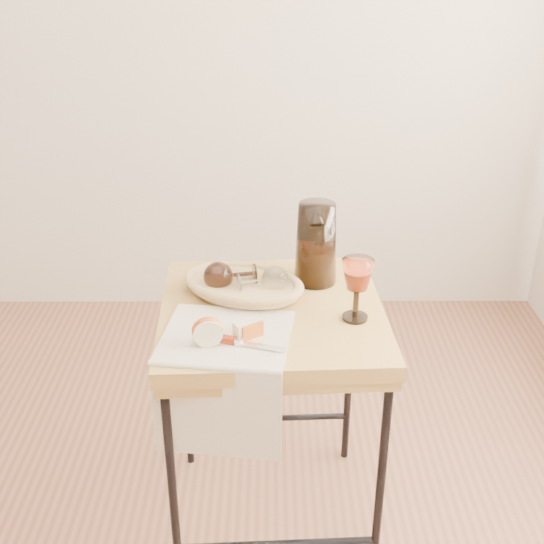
{
  "coord_description": "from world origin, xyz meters",
  "views": [
    {
      "loc": [
        0.48,
        -1.34,
        1.74
      ],
      "look_at": [
        0.49,
        0.33,
        0.9
      ],
      "focal_mm": 46.33,
      "sensor_mm": 36.0,
      "label": 1
    }
  ],
  "objects_px": {
    "goblet_lying_b": "(260,281)",
    "table_knife": "(242,342)",
    "side_table": "(272,421)",
    "goblet_lying_a": "(234,275)",
    "bread_basket": "(244,287)",
    "apple_half": "(207,330)",
    "tea_towel": "(226,336)",
    "pitcher": "(316,243)",
    "wine_goblet": "(357,290)"
  },
  "relations": [
    {
      "from": "tea_towel",
      "to": "bread_basket",
      "type": "height_order",
      "value": "bread_basket"
    },
    {
      "from": "side_table",
      "to": "bread_basket",
      "type": "distance_m",
      "value": 0.43
    },
    {
      "from": "wine_goblet",
      "to": "apple_half",
      "type": "distance_m",
      "value": 0.41
    },
    {
      "from": "table_knife",
      "to": "pitcher",
      "type": "bearing_deg",
      "value": 77.13
    },
    {
      "from": "tea_towel",
      "to": "goblet_lying_a",
      "type": "xyz_separation_m",
      "value": [
        0.01,
        0.25,
        0.05
      ]
    },
    {
      "from": "bread_basket",
      "to": "apple_half",
      "type": "relative_size",
      "value": 3.93
    },
    {
      "from": "bread_basket",
      "to": "goblet_lying_a",
      "type": "relative_size",
      "value": 2.26
    },
    {
      "from": "bread_basket",
      "to": "table_knife",
      "type": "distance_m",
      "value": 0.28
    },
    {
      "from": "bread_basket",
      "to": "goblet_lying_b",
      "type": "bearing_deg",
      "value": -0.55
    },
    {
      "from": "pitcher",
      "to": "table_knife",
      "type": "relative_size",
      "value": 1.38
    },
    {
      "from": "bread_basket",
      "to": "goblet_lying_b",
      "type": "distance_m",
      "value": 0.06
    },
    {
      "from": "goblet_lying_a",
      "to": "bread_basket",
      "type": "bearing_deg",
      "value": 142.16
    },
    {
      "from": "goblet_lying_b",
      "to": "bread_basket",
      "type": "bearing_deg",
      "value": 144.43
    },
    {
      "from": "goblet_lying_b",
      "to": "table_knife",
      "type": "distance_m",
      "value": 0.27
    },
    {
      "from": "side_table",
      "to": "bread_basket",
      "type": "xyz_separation_m",
      "value": [
        -0.08,
        0.08,
        0.41
      ]
    },
    {
      "from": "apple_half",
      "to": "bread_basket",
      "type": "bearing_deg",
      "value": 63.45
    },
    {
      "from": "table_knife",
      "to": "goblet_lying_b",
      "type": "bearing_deg",
      "value": 97.42
    },
    {
      "from": "tea_towel",
      "to": "goblet_lying_b",
      "type": "relative_size",
      "value": 2.56
    },
    {
      "from": "side_table",
      "to": "goblet_lying_a",
      "type": "height_order",
      "value": "goblet_lying_a"
    },
    {
      "from": "side_table",
      "to": "pitcher",
      "type": "height_order",
      "value": "pitcher"
    },
    {
      "from": "side_table",
      "to": "tea_towel",
      "type": "distance_m",
      "value": 0.44
    },
    {
      "from": "side_table",
      "to": "apple_half",
      "type": "xyz_separation_m",
      "value": [
        -0.16,
        -0.19,
        0.43
      ]
    },
    {
      "from": "bread_basket",
      "to": "wine_goblet",
      "type": "bearing_deg",
      "value": -3.43
    },
    {
      "from": "goblet_lying_b",
      "to": "apple_half",
      "type": "height_order",
      "value": "goblet_lying_b"
    },
    {
      "from": "pitcher",
      "to": "bread_basket",
      "type": "bearing_deg",
      "value": -163.72
    },
    {
      "from": "apple_half",
      "to": "tea_towel",
      "type": "bearing_deg",
      "value": 28.43
    },
    {
      "from": "bread_basket",
      "to": "pitcher",
      "type": "relative_size",
      "value": 1.1
    },
    {
      "from": "goblet_lying_b",
      "to": "pitcher",
      "type": "height_order",
      "value": "pitcher"
    },
    {
      "from": "goblet_lying_a",
      "to": "tea_towel",
      "type": "bearing_deg",
      "value": 76.42
    },
    {
      "from": "side_table",
      "to": "goblet_lying_b",
      "type": "distance_m",
      "value": 0.45
    },
    {
      "from": "side_table",
      "to": "bread_basket",
      "type": "height_order",
      "value": "bread_basket"
    },
    {
      "from": "pitcher",
      "to": "apple_half",
      "type": "bearing_deg",
      "value": -135.24
    },
    {
      "from": "tea_towel",
      "to": "bread_basket",
      "type": "relative_size",
      "value": 1.04
    },
    {
      "from": "pitcher",
      "to": "apple_half",
      "type": "distance_m",
      "value": 0.46
    },
    {
      "from": "wine_goblet",
      "to": "apple_half",
      "type": "xyz_separation_m",
      "value": [
        -0.38,
        -0.13,
        -0.05
      ]
    },
    {
      "from": "side_table",
      "to": "apple_half",
      "type": "height_order",
      "value": "apple_half"
    },
    {
      "from": "wine_goblet",
      "to": "table_knife",
      "type": "relative_size",
      "value": 0.86
    },
    {
      "from": "wine_goblet",
      "to": "pitcher",
      "type": "bearing_deg",
      "value": 112.96
    },
    {
      "from": "side_table",
      "to": "goblet_lying_a",
      "type": "xyz_separation_m",
      "value": [
        -0.11,
        0.09,
        0.45
      ]
    },
    {
      "from": "goblet_lying_b",
      "to": "goblet_lying_a",
      "type": "bearing_deg",
      "value": 142.6
    },
    {
      "from": "goblet_lying_a",
      "to": "pitcher",
      "type": "height_order",
      "value": "pitcher"
    },
    {
      "from": "side_table",
      "to": "table_knife",
      "type": "xyz_separation_m",
      "value": [
        -0.08,
        -0.2,
        0.41
      ]
    },
    {
      "from": "pitcher",
      "to": "wine_goblet",
      "type": "bearing_deg",
      "value": -72.75
    },
    {
      "from": "tea_towel",
      "to": "apple_half",
      "type": "xyz_separation_m",
      "value": [
        -0.04,
        -0.03,
        0.04
      ]
    },
    {
      "from": "goblet_lying_b",
      "to": "table_knife",
      "type": "xyz_separation_m",
      "value": [
        -0.04,
        -0.26,
        -0.04
      ]
    },
    {
      "from": "goblet_lying_b",
      "to": "table_knife",
      "type": "bearing_deg",
      "value": -112.98
    },
    {
      "from": "bread_basket",
      "to": "table_knife",
      "type": "xyz_separation_m",
      "value": [
        0.0,
        -0.28,
        -0.01
      ]
    },
    {
      "from": "bread_basket",
      "to": "table_knife",
      "type": "relative_size",
      "value": 1.53
    },
    {
      "from": "wine_goblet",
      "to": "tea_towel",
      "type": "bearing_deg",
      "value": -164.66
    },
    {
      "from": "goblet_lying_b",
      "to": "apple_half",
      "type": "relative_size",
      "value": 1.6
    }
  ]
}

